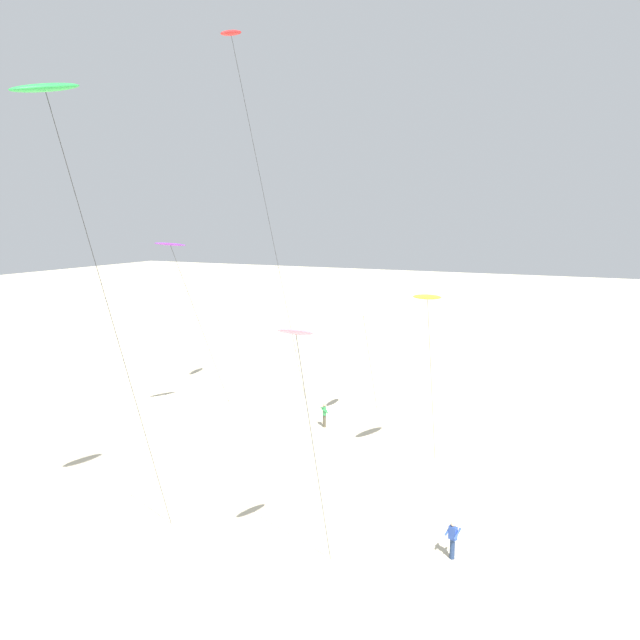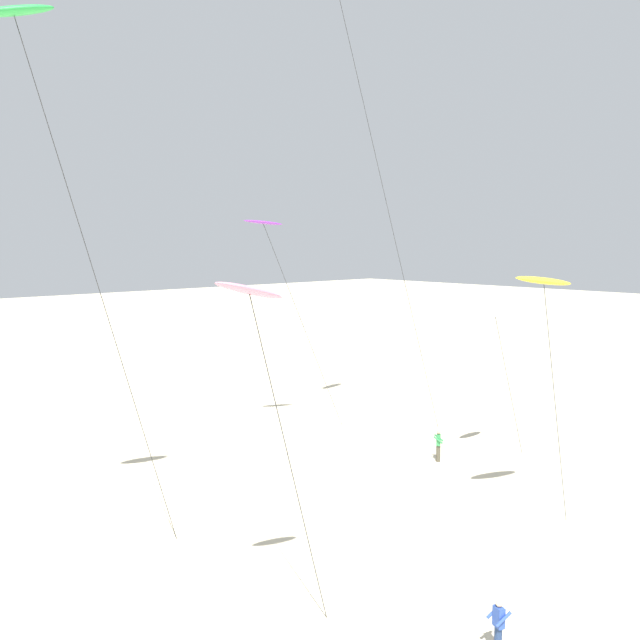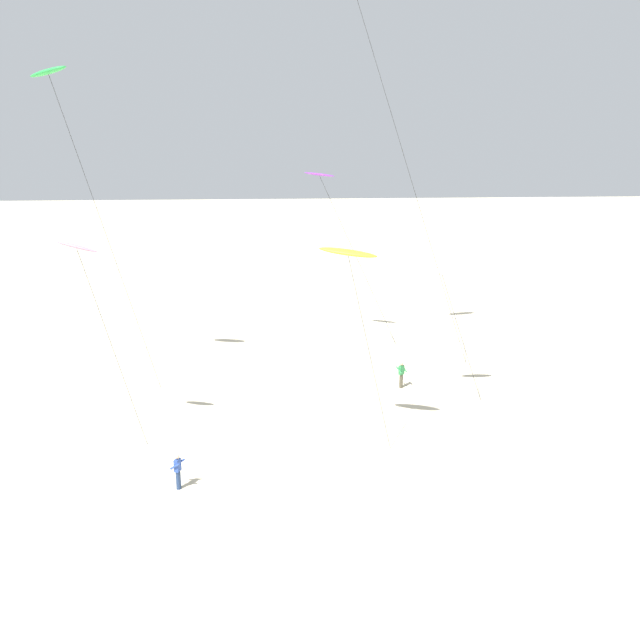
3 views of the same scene
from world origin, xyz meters
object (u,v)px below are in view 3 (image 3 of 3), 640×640
(kite_yellow, at_px, (348,254))
(kite_flyer_nearest, at_px, (401,374))
(kite_pink, at_px, (78,250))
(kite_purple, at_px, (321,178))
(kite_flyer_middle, at_px, (178,471))
(kite_white, at_px, (442,273))
(kite_green, at_px, (50,75))

(kite_yellow, xyz_separation_m, kite_flyer_nearest, (4.33, 8.10, -9.07))
(kite_pink, bearing_deg, kite_purple, 51.04)
(kite_yellow, bearing_deg, kite_pink, 173.82)
(kite_pink, height_order, kite_flyer_middle, kite_pink)
(kite_pink, xyz_separation_m, kite_flyer_nearest, (17.08, 6.72, -9.18))
(kite_white, height_order, kite_flyer_nearest, kite_white)
(kite_green, height_order, kite_white, kite_green)
(kite_green, bearing_deg, kite_white, -9.33)
(kite_purple, relative_size, kite_pink, 1.20)
(kite_pink, height_order, kite_white, kite_pink)
(kite_green, height_order, kite_flyer_middle, kite_green)
(kite_yellow, xyz_separation_m, kite_pink, (-12.74, 1.38, 0.11))
(kite_flyer_middle, bearing_deg, kite_purple, 68.97)
(kite_purple, xyz_separation_m, kite_flyer_middle, (-7.90, -20.56, -11.41))
(kite_green, xyz_separation_m, kite_white, (21.68, -3.56, -10.69))
(kite_green, relative_size, kite_flyer_middle, 11.41)
(kite_pink, bearing_deg, kite_yellow, -6.18)
(kite_pink, relative_size, kite_white, 1.30)
(kite_yellow, xyz_separation_m, kite_flyer_middle, (-7.94, -3.47, -9.07))
(kite_purple, bearing_deg, kite_pink, -128.96)
(kite_flyer_nearest, relative_size, kite_flyer_middle, 1.00)
(kite_yellow, xyz_separation_m, kite_green, (-15.64, 9.54, 8.48))
(kite_white, relative_size, kite_flyer_nearest, 4.90)
(kite_green, relative_size, kite_flyer_nearest, 11.41)
(kite_flyer_nearest, bearing_deg, kite_purple, 115.92)
(kite_yellow, bearing_deg, kite_flyer_nearest, 61.86)
(kite_pink, bearing_deg, kite_white, 13.77)
(kite_purple, distance_m, kite_flyer_middle, 24.81)
(kite_green, relative_size, kite_white, 2.33)
(kite_white, bearing_deg, kite_yellow, -135.27)
(kite_purple, height_order, kite_pink, kite_purple)
(kite_white, bearing_deg, kite_purple, 118.66)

